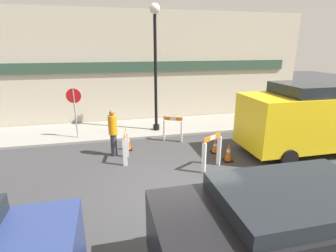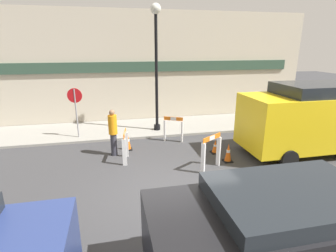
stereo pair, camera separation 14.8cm
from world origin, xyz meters
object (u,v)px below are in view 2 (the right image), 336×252
object	(u,v)px
person_pedestrian	(300,104)
work_van	(315,116)
streetlamp_post	(156,52)
stop_sign	(76,105)
parked_car_1	(287,229)
person_worker	(113,131)

from	to	relation	value
person_pedestrian	work_van	bearing A→B (deg)	24.17
streetlamp_post	person_pedestrian	size ratio (longest dim) A/B	3.32
stop_sign	work_van	world-z (taller)	work_van
parked_car_1	person_worker	bearing A→B (deg)	114.44
person_pedestrian	work_van	size ratio (longest dim) A/B	0.31
stop_sign	person_pedestrian	size ratio (longest dim) A/B	1.28
stop_sign	person_pedestrian	distance (m)	10.83
streetlamp_post	stop_sign	size ratio (longest dim) A/B	2.59
stop_sign	person_worker	xyz separation A→B (m)	(1.44, -2.05, -0.58)
streetlamp_post	parked_car_1	world-z (taller)	streetlamp_post
person_pedestrian	work_van	distance (m)	4.21
work_van	streetlamp_post	bearing A→B (deg)	145.31
stop_sign	parked_car_1	size ratio (longest dim) A/B	0.46
person_pedestrian	work_van	xyz separation A→B (m)	(-2.22, -3.55, 0.42)
stop_sign	work_van	size ratio (longest dim) A/B	0.40
streetlamp_post	person_worker	xyz separation A→B (m)	(-1.98, -2.34, -2.62)
streetlamp_post	person_worker	bearing A→B (deg)	-130.32
person_worker	streetlamp_post	bearing A→B (deg)	66.11
stop_sign	person_pedestrian	world-z (taller)	stop_sign
stop_sign	streetlamp_post	bearing A→B (deg)	-166.93
person_pedestrian	parked_car_1	size ratio (longest dim) A/B	0.35
streetlamp_post	work_van	xyz separation A→B (m)	(5.16, -3.57, -2.15)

